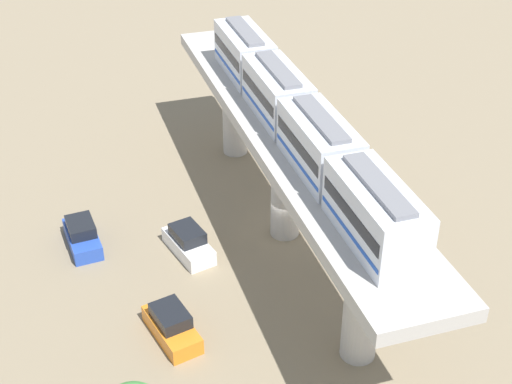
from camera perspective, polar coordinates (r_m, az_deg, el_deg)
The scene contains 6 objects.
ground_plane at distance 48.59m, azimuth 2.25°, elevation -3.22°, with size 120.00×120.00×0.00m, color #84755B.
viaduct at distance 45.30m, azimuth 2.41°, elevation 3.04°, with size 5.20×35.80×7.81m.
train at distance 42.47m, azimuth 3.23°, elevation 5.86°, with size 2.64×27.45×3.24m.
parked_car_white at distance 46.61m, azimuth -5.32°, elevation -3.98°, with size 2.75×4.51×1.76m.
parked_car_orange at distance 40.80m, azimuth -6.62°, elevation -10.35°, with size 2.70×4.50×1.76m.
parked_car_blue at distance 48.35m, azimuth -13.45°, elevation -3.35°, with size 2.17×4.34×1.76m.
Camera 1 is at (-13.79, -36.97, 28.35)m, focal length 51.12 mm.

